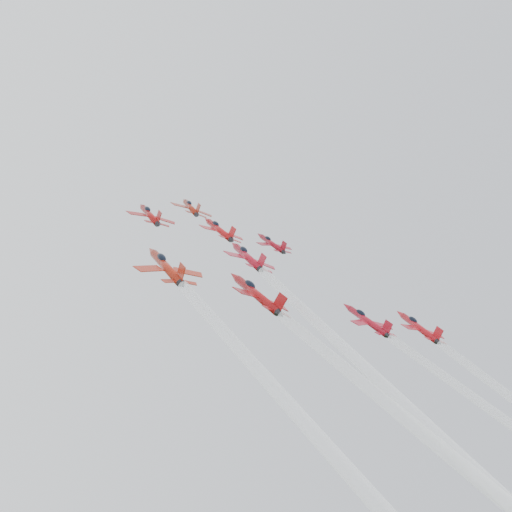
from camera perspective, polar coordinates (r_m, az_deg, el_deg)
jet_lead at (r=139.90m, az=-5.87°, el=4.35°), size 9.69×11.75×9.44m
jet_row2_left at (r=117.57m, az=-9.46°, el=3.67°), size 9.34×11.32×9.10m
jet_row2_center at (r=128.13m, az=-3.33°, el=2.40°), size 10.13×12.28×9.87m
jet_row2_right at (r=135.99m, az=1.38°, el=1.16°), size 8.70×10.55×8.48m
jet_center at (r=78.71m, az=16.98°, el=-14.09°), size 10.56×90.79×72.97m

